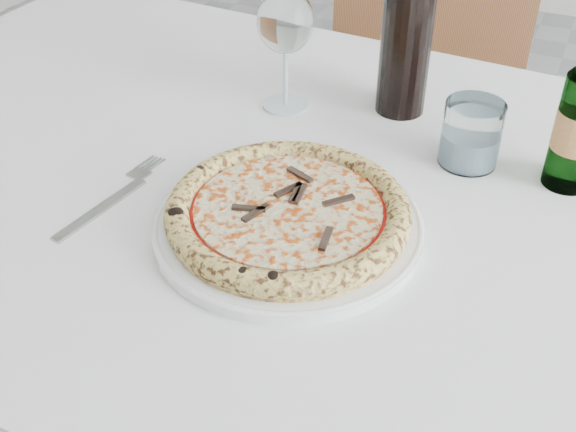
# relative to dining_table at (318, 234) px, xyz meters

# --- Properties ---
(dining_table) EXTENTS (1.64, 1.03, 0.76)m
(dining_table) POSITION_rel_dining_table_xyz_m (0.00, 0.00, 0.00)
(dining_table) COLOR brown
(dining_table) RESTS_ON floor
(chair_far) EXTENTS (0.52, 0.52, 0.93)m
(chair_far) POSITION_rel_dining_table_xyz_m (-0.04, 0.73, -0.14)
(chair_far) COLOR brown
(chair_far) RESTS_ON floor
(plate) EXTENTS (0.32, 0.32, 0.02)m
(plate) POSITION_rel_dining_table_xyz_m (-0.00, -0.10, 0.09)
(plate) COLOR white
(plate) RESTS_ON dining_table
(pizza) EXTENTS (0.29, 0.29, 0.03)m
(pizza) POSITION_rel_dining_table_xyz_m (-0.00, -0.10, 0.11)
(pizza) COLOR #F0C359
(pizza) RESTS_ON plate
(fork) EXTENTS (0.04, 0.21, 0.00)m
(fork) POSITION_rel_dining_table_xyz_m (-0.23, -0.13, 0.08)
(fork) COLOR #9B9B9B
(fork) RESTS_ON dining_table
(wine_glass) EXTENTS (0.08, 0.08, 0.18)m
(wine_glass) POSITION_rel_dining_table_xyz_m (-0.13, 0.18, 0.21)
(wine_glass) COLOR silver
(wine_glass) RESTS_ON dining_table
(tumbler) EXTENTS (0.08, 0.08, 0.09)m
(tumbler) POSITION_rel_dining_table_xyz_m (0.16, 0.13, 0.12)
(tumbler) COLOR white
(tumbler) RESTS_ON dining_table
(wine_bottle) EXTENTS (0.07, 0.07, 0.30)m
(wine_bottle) POSITION_rel_dining_table_xyz_m (0.03, 0.24, 0.21)
(wine_bottle) COLOR black
(wine_bottle) RESTS_ON dining_table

